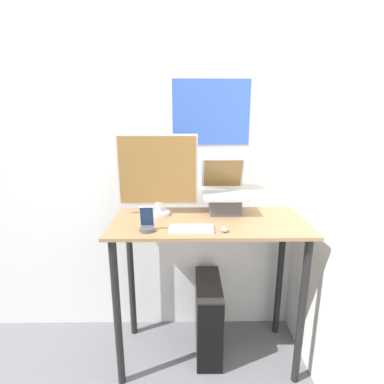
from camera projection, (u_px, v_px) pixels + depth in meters
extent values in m
cube|color=white|center=(206.00, 159.00, 2.08)|extent=(6.00, 0.05, 2.60)
cube|color=#3359B2|center=(211.00, 112.00, 1.97)|extent=(0.51, 0.01, 0.42)
cube|color=white|center=(349.00, 178.00, 1.48)|extent=(0.05, 6.00, 2.60)
cube|color=#936D47|center=(209.00, 222.00, 1.82)|extent=(1.18, 0.54, 0.02)
cylinder|color=black|center=(117.00, 315.00, 1.73)|extent=(0.05, 0.05, 0.96)
cylinder|color=black|center=(302.00, 314.00, 1.74)|extent=(0.05, 0.05, 0.96)
cylinder|color=black|center=(131.00, 276.00, 2.15)|extent=(0.05, 0.05, 0.96)
cylinder|color=black|center=(280.00, 275.00, 2.16)|extent=(0.05, 0.05, 0.96)
cube|color=#4C4C51|center=(225.00, 205.00, 1.94)|extent=(0.20, 0.16, 0.11)
cube|color=#B7B7BC|center=(225.00, 196.00, 1.92)|extent=(0.28, 0.23, 0.02)
cube|color=#B7B7BC|center=(223.00, 174.00, 2.05)|extent=(0.28, 0.10, 0.22)
cube|color=olive|center=(223.00, 174.00, 2.04)|extent=(0.26, 0.08, 0.19)
cylinder|color=silver|center=(159.00, 213.00, 1.93)|extent=(0.15, 0.15, 0.02)
cylinder|color=silver|center=(159.00, 207.00, 1.92)|extent=(0.04, 0.04, 0.06)
cube|color=silver|center=(158.00, 170.00, 1.86)|extent=(0.50, 0.01, 0.44)
cube|color=olive|center=(157.00, 170.00, 1.85)|extent=(0.48, 0.01, 0.42)
cube|color=silver|center=(191.00, 229.00, 1.67)|extent=(0.25, 0.12, 0.01)
cube|color=#A8A8AD|center=(191.00, 227.00, 1.67)|extent=(0.23, 0.10, 0.00)
ellipsoid|color=#99999E|center=(224.00, 229.00, 1.65)|extent=(0.04, 0.06, 0.03)
cylinder|color=#4C4C51|center=(147.00, 229.00, 1.65)|extent=(0.08, 0.08, 0.02)
cube|color=silver|center=(147.00, 216.00, 1.65)|extent=(0.08, 0.03, 0.12)
cube|color=navy|center=(147.00, 217.00, 1.64)|extent=(0.07, 0.03, 0.11)
cube|color=black|center=(208.00, 316.00, 2.06)|extent=(0.17, 0.45, 0.52)
cube|color=black|center=(210.00, 340.00, 1.84)|extent=(0.16, 0.01, 0.49)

